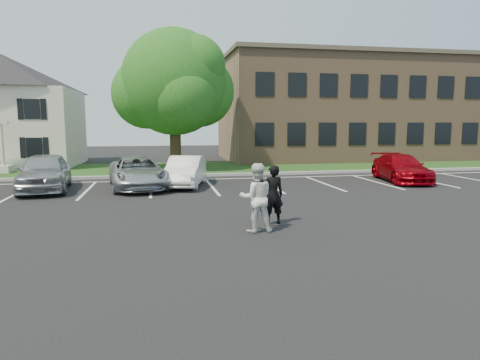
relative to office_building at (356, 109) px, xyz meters
name	(u,v)px	position (x,y,z in m)	size (l,w,h in m)	color
ground_plane	(247,227)	(-14.00, -21.99, -4.16)	(90.00, 90.00, 0.00)	black
curb	(203,175)	(-14.00, -9.99, -4.08)	(40.00, 0.30, 0.15)	gray
grass_strip	(197,168)	(-14.00, -5.99, -4.12)	(44.00, 8.00, 0.08)	#233E14
stall_lines	(237,183)	(-12.60, -13.04, -4.15)	(34.00, 5.36, 0.01)	silver
office_building	(356,109)	(0.00, 0.00, 0.00)	(22.40, 10.40, 8.30)	#936F52
tree	(176,85)	(-15.26, -6.11, 1.19)	(7.80, 7.20, 8.80)	black
man_black_suit	(273,195)	(-13.14, -21.71, -3.27)	(0.65, 0.42, 1.77)	black
man_white_shirt	(256,198)	(-13.84, -22.51, -3.20)	(0.93, 0.72, 1.91)	silver
car_silver_west	(45,172)	(-21.41, -13.71, -3.32)	(1.98, 4.92, 1.68)	#A4A4A9
car_silver_minivan	(138,173)	(-17.40, -13.72, -3.44)	(2.38, 5.15, 1.43)	#ADB0B6
car_white_sedan	(185,171)	(-15.20, -13.47, -3.45)	(1.50, 4.30, 1.42)	white
car_red_compact	(401,168)	(-4.20, -13.91, -3.47)	(1.92, 4.72, 1.37)	#840008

